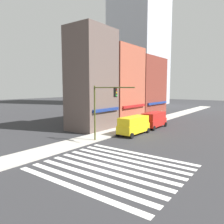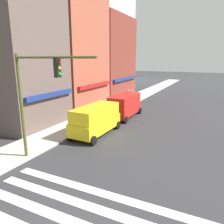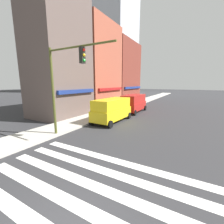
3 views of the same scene
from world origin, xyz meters
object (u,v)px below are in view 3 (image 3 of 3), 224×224
Objects in this scene: pedestrian_blue_shirt at (136,99)px; van_red at (134,103)px; van_yellow at (112,109)px; traffic_signal at (64,77)px; pedestrian_grey_coat at (138,99)px.

van_red is at bearing 10.34° from pedestrian_blue_shirt.
van_yellow is at bearing 1.89° from pedestrian_blue_shirt.
pedestrian_blue_shirt is at bearing 17.20° from van_red.
van_red reaches higher than pedestrian_blue_shirt.
traffic_signal is 3.54× the size of pedestrian_blue_shirt.
traffic_signal is 6.44m from van_yellow.
van_yellow is 2.85× the size of pedestrian_grey_coat.
traffic_signal reaches higher than pedestrian_grey_coat.
van_red is 6.76m from pedestrian_blue_shirt.
van_yellow is at bearing 179.23° from van_red.
pedestrian_grey_coat is at bearing 142.68° from pedestrian_blue_shirt.
pedestrian_grey_coat is (12.89, 1.82, -0.21)m from van_yellow.
pedestrian_blue_shirt is (18.09, 1.60, -3.24)m from traffic_signal.
traffic_signal is 12.06m from van_red.
traffic_signal is 18.45m from pedestrian_blue_shirt.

